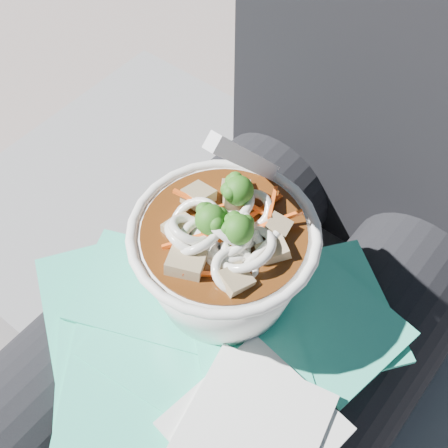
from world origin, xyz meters
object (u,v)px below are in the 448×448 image
Objects in this scene: lap at (225,360)px; plastic_bag at (201,340)px; stone_ledge at (285,376)px; person_body at (278,290)px; udon_bowl at (224,254)px.

lap is 0.09m from plastic_bag.
plastic_bag is at bearing -91.17° from stone_ledge.
plastic_bag is at bearing -91.72° from person_body.
udon_bowl is (-0.02, -0.07, 0.13)m from person_body.
udon_bowl is at bearing -103.98° from person_body.
stone_ledge is at bearing 90.00° from person_body.
person_body is 0.15m from udon_bowl.
lap is 2.39× the size of udon_bowl.
plastic_bag is 0.09m from udon_bowl.
udon_bowl reaches higher than stone_ledge.
stone_ledge is 0.99× the size of person_body.
plastic_bag is at bearing -96.78° from lap.
person_body reaches higher than plastic_bag.
udon_bowl reaches higher than plastic_bag.
udon_bowl is at bearing -97.87° from stone_ledge.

